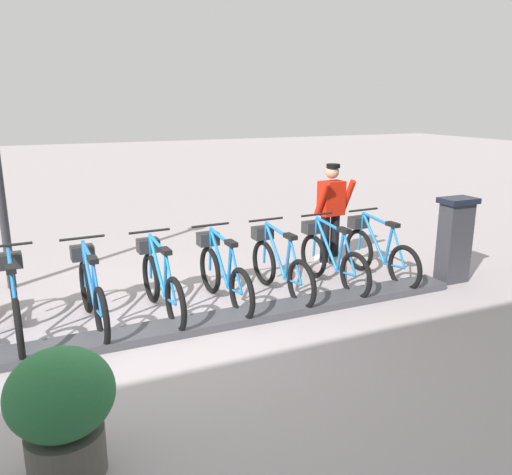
# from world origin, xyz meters

# --- Properties ---
(ground_plane) EXTENTS (60.00, 60.00, 0.00)m
(ground_plane) POSITION_xyz_m (0.00, 0.00, 0.00)
(ground_plane) COLOR #AA9FA2
(dock_rail_base) EXTENTS (0.44, 8.35, 0.10)m
(dock_rail_base) POSITION_xyz_m (0.00, 0.00, 0.05)
(dock_rail_base) COLOR #47474C
(dock_rail_base) RESTS_ON ground
(payment_kiosk) EXTENTS (0.36, 0.52, 1.28)m
(payment_kiosk) POSITION_xyz_m (0.05, -4.52, 0.67)
(payment_kiosk) COLOR #38383D
(payment_kiosk) RESTS_ON ground
(bike_docked_0) EXTENTS (1.72, 0.54, 1.02)m
(bike_docked_0) POSITION_xyz_m (0.62, -3.57, 0.43)
(bike_docked_0) COLOR black
(bike_docked_0) RESTS_ON ground
(bike_docked_1) EXTENTS (1.72, 0.54, 1.02)m
(bike_docked_1) POSITION_xyz_m (0.62, -2.73, 0.43)
(bike_docked_1) COLOR black
(bike_docked_1) RESTS_ON ground
(bike_docked_2) EXTENTS (1.72, 0.54, 1.02)m
(bike_docked_2) POSITION_xyz_m (0.62, -1.89, 0.43)
(bike_docked_2) COLOR black
(bike_docked_2) RESTS_ON ground
(bike_docked_3) EXTENTS (1.72, 0.54, 1.02)m
(bike_docked_3) POSITION_xyz_m (0.62, -1.05, 0.43)
(bike_docked_3) COLOR black
(bike_docked_3) RESTS_ON ground
(bike_docked_4) EXTENTS (1.72, 0.54, 1.02)m
(bike_docked_4) POSITION_xyz_m (0.62, -0.22, 0.43)
(bike_docked_4) COLOR black
(bike_docked_4) RESTS_ON ground
(bike_docked_5) EXTENTS (1.72, 0.54, 1.02)m
(bike_docked_5) POSITION_xyz_m (0.62, 0.62, 0.43)
(bike_docked_5) COLOR black
(bike_docked_5) RESTS_ON ground
(bike_docked_6) EXTENTS (1.72, 0.54, 1.02)m
(bike_docked_6) POSITION_xyz_m (0.62, 1.46, 0.43)
(bike_docked_6) COLOR black
(bike_docked_6) RESTS_ON ground
(worker_near_rack) EXTENTS (0.48, 0.65, 1.66)m
(worker_near_rack) POSITION_xyz_m (1.61, -3.34, 0.91)
(worker_near_rack) COLOR white
(worker_near_rack) RESTS_ON ground
(planter_bush) EXTENTS (0.76, 0.76, 0.97)m
(planter_bush) POSITION_xyz_m (-2.00, 1.14, 0.54)
(planter_bush) COLOR #59544C
(planter_bush) RESTS_ON ground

